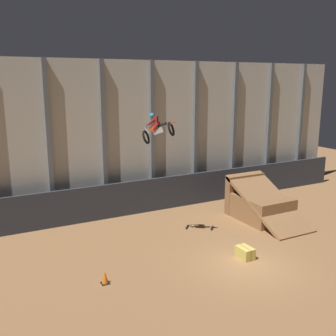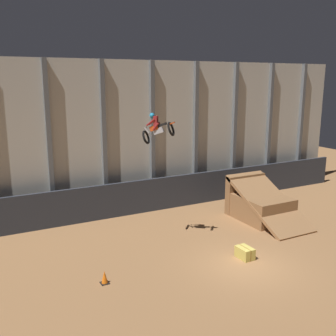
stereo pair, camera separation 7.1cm
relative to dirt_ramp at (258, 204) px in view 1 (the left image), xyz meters
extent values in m
plane|color=#996B42|center=(-4.88, -4.94, -0.91)|extent=(60.00, 60.00, 0.00)
cube|color=beige|center=(-4.88, 5.48, 4.00)|extent=(32.00, 0.12, 9.81)
cube|color=slate|center=(-11.63, 5.28, 4.00)|extent=(0.28, 0.28, 9.81)
cube|color=slate|center=(-8.26, 5.28, 4.00)|extent=(0.28, 0.28, 9.81)
cube|color=slate|center=(-4.88, 5.28, 4.00)|extent=(0.28, 0.28, 9.81)
cube|color=slate|center=(-1.50, 5.28, 4.00)|extent=(0.28, 0.28, 9.81)
cube|color=slate|center=(1.88, 5.28, 4.00)|extent=(0.28, 0.28, 9.81)
cube|color=slate|center=(5.26, 5.28, 4.00)|extent=(0.28, 0.28, 9.81)
cube|color=slate|center=(8.63, 5.28, 4.00)|extent=(0.28, 0.28, 9.81)
cube|color=#2D333D|center=(-4.88, 4.32, 0.19)|extent=(31.36, 0.20, 2.21)
cube|color=olive|center=(0.00, -0.14, -0.16)|extent=(2.78, 3.57, 1.51)
cube|color=olive|center=(0.00, 1.40, 0.35)|extent=(2.84, 0.50, 2.51)
cube|color=#996B42|center=(0.00, -0.90, 0.35)|extent=(2.84, 5.19, 2.69)
torus|color=black|center=(-7.83, -0.21, 4.80)|extent=(0.75, 0.77, 0.73)
torus|color=black|center=(-6.87, -1.11, 5.26)|extent=(0.75, 0.77, 0.73)
cube|color=#B7B7BC|center=(-7.34, -0.67, 5.16)|extent=(0.55, 0.53, 0.44)
cube|color=#E54C19|center=(-7.51, -0.51, 5.29)|extent=(0.50, 0.48, 0.37)
cube|color=black|center=(-7.24, -0.77, 5.44)|extent=(0.52, 0.51, 0.30)
cube|color=#E54C19|center=(-6.86, -1.12, 5.54)|extent=(0.36, 0.35, 0.18)
cylinder|color=#B7B7BC|center=(-7.76, -0.27, 5.08)|extent=(0.33, 0.32, 0.45)
cylinder|color=black|center=(-7.79, -0.24, 5.32)|extent=(0.30, 0.62, 0.04)
cube|color=maroon|center=(-7.44, -0.57, 5.64)|extent=(0.33, 0.34, 0.50)
sphere|color=#2393CC|center=(-7.59, -0.43, 5.91)|extent=(0.42, 0.42, 0.33)
cylinder|color=maroon|center=(-7.50, -0.68, 5.37)|extent=(0.32, 0.31, 0.41)
cylinder|color=maroon|center=(-7.34, -0.51, 5.37)|extent=(0.32, 0.31, 0.41)
cylinder|color=maroon|center=(-7.72, -0.53, 5.58)|extent=(0.38, 0.37, 0.39)
cylinder|color=maroon|center=(-7.50, -0.30, 5.58)|extent=(0.38, 0.37, 0.39)
cube|color=black|center=(-11.31, -3.41, -0.90)|extent=(0.36, 0.36, 0.03)
cone|color=orange|center=(-11.31, -3.41, -0.61)|extent=(0.28, 0.28, 0.55)
cube|color=#CCB751|center=(-4.41, -4.24, -0.63)|extent=(0.61, 0.91, 0.56)
cube|color=#996623|center=(-4.41, -4.24, -0.63)|extent=(0.05, 0.91, 0.57)
camera|label=1|loc=(-16.07, -18.30, 7.67)|focal=42.00mm
camera|label=2|loc=(-16.01, -18.33, 7.67)|focal=42.00mm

